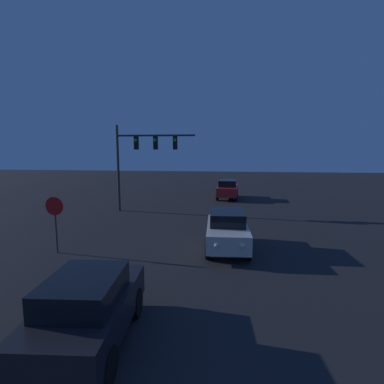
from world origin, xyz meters
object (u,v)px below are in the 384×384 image
at_px(car_near, 88,308).
at_px(stop_sign, 55,214).
at_px(car_far, 228,189).
at_px(car_mid, 227,230).
at_px(traffic_signal_mast, 140,152).

relative_size(car_near, stop_sign, 1.65).
bearing_deg(car_far, car_near, -95.60).
distance_m(car_near, car_mid, 7.60).
xyz_separation_m(car_near, traffic_signal_mast, (-2.99, 14.49, 3.31)).
height_order(car_near, stop_sign, stop_sign).
bearing_deg(car_mid, traffic_signal_mast, -53.27).
relative_size(car_near, car_mid, 1.01).
distance_m(car_mid, traffic_signal_mast, 10.25).
distance_m(car_near, traffic_signal_mast, 15.17).
xyz_separation_m(car_near, stop_sign, (-4.14, 5.63, 0.84)).
relative_size(car_far, stop_sign, 1.64).
relative_size(traffic_signal_mast, stop_sign, 2.48).
bearing_deg(traffic_signal_mast, car_far, 45.67).
bearing_deg(stop_sign, traffic_signal_mast, 82.63).
relative_size(car_near, traffic_signal_mast, 0.66).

